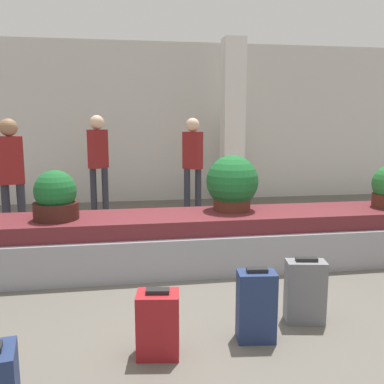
{
  "coord_description": "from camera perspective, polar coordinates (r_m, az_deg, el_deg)",
  "views": [
    {
      "loc": [
        -0.77,
        -3.28,
        1.65
      ],
      "look_at": [
        0.0,
        1.39,
        0.86
      ],
      "focal_mm": 40.0,
      "sensor_mm": 36.0,
      "label": 1
    }
  ],
  "objects": [
    {
      "name": "carousel",
      "position": [
        4.93,
        0.0,
        -6.52
      ],
      "size": [
        8.12,
        0.96,
        0.61
      ],
      "color": "gray",
      "rests_on": "ground_plane"
    },
    {
      "name": "potted_plant_1",
      "position": [
        5.02,
        5.38,
        1.07
      ],
      "size": [
        0.61,
        0.61,
        0.65
      ],
      "color": "#4C2319",
      "rests_on": "carousel"
    },
    {
      "name": "suitcase_3",
      "position": [
        3.72,
        14.84,
        -12.69
      ],
      "size": [
        0.34,
        0.23,
        0.55
      ],
      "rotation": [
        0.0,
        0.0,
        -0.18
      ],
      "color": "slate",
      "rests_on": "ground_plane"
    },
    {
      "name": "potted_plant_2",
      "position": [
        4.77,
        -17.73,
        -0.67
      ],
      "size": [
        0.48,
        0.48,
        0.53
      ],
      "color": "#381914",
      "rests_on": "carousel"
    },
    {
      "name": "traveler_1",
      "position": [
        6.23,
        -22.96,
        2.8
      ],
      "size": [
        0.36,
        0.26,
        1.68
      ],
      "rotation": [
        0.0,
        0.0,
        0.27
      ],
      "color": "#282833",
      "rests_on": "ground_plane"
    },
    {
      "name": "pillar",
      "position": [
        8.49,
        5.43,
        9.13
      ],
      "size": [
        0.41,
        0.41,
        3.2
      ],
      "color": "silver",
      "rests_on": "ground_plane"
    },
    {
      "name": "suitcase_0",
      "position": [
        3.16,
        -4.55,
        -17.12
      ],
      "size": [
        0.33,
        0.26,
        0.49
      ],
      "rotation": [
        0.0,
        0.0,
        -0.15
      ],
      "color": "maroon",
      "rests_on": "ground_plane"
    },
    {
      "name": "traveler_0",
      "position": [
        7.49,
        0.09,
        4.65
      ],
      "size": [
        0.36,
        0.35,
        1.7
      ],
      "rotation": [
        0.0,
        0.0,
        -0.77
      ],
      "color": "#282833",
      "rests_on": "ground_plane"
    },
    {
      "name": "suitcase_2",
      "position": [
        3.37,
        8.56,
        -14.78
      ],
      "size": [
        0.3,
        0.22,
        0.57
      ],
      "rotation": [
        0.0,
        0.0,
        -0.11
      ],
      "color": "navy",
      "rests_on": "ground_plane"
    },
    {
      "name": "back_wall",
      "position": [
        8.86,
        -4.42,
        9.16
      ],
      "size": [
        18.0,
        0.06,
        3.2
      ],
      "color": "beige",
      "rests_on": "ground_plane"
    },
    {
      "name": "ground_plane",
      "position": [
        3.75,
        3.6,
        -16.62
      ],
      "size": [
        18.0,
        18.0,
        0.0
      ],
      "primitive_type": "plane",
      "color": "#59544C"
    },
    {
      "name": "traveler_2",
      "position": [
        7.59,
        -12.4,
        4.74
      ],
      "size": [
        0.35,
        0.35,
        1.74
      ],
      "rotation": [
        0.0,
        0.0,
        0.79
      ],
      "color": "#282833",
      "rests_on": "ground_plane"
    }
  ]
}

